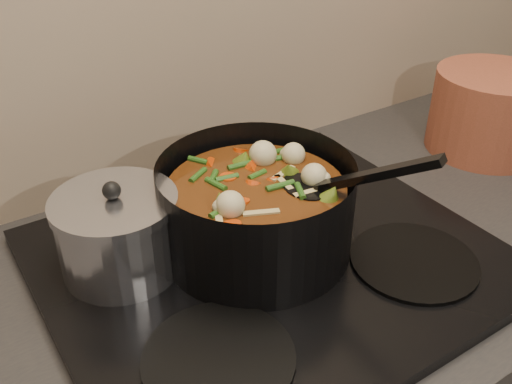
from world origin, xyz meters
TOP-DOWN VIEW (x-y plane):
  - stovetop at (0.00, 1.93)m, footprint 0.62×0.54m
  - stockpot at (-0.01, 1.95)m, footprint 0.32×0.37m
  - saucepan at (-0.19, 2.02)m, footprint 0.17×0.17m
  - terracotta_crock at (0.57, 2.00)m, footprint 0.29×0.29m

SIDE VIEW (x-z plane):
  - stovetop at x=0.00m, z-range 0.91..0.93m
  - saucepan at x=-0.19m, z-range 0.92..1.06m
  - terracotta_crock at x=0.57m, z-range 0.91..1.07m
  - stockpot at x=-0.01m, z-range 0.89..1.10m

